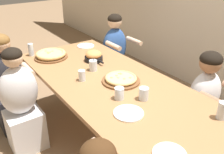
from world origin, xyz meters
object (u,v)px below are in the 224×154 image
Objects in this scene: drinking_glass_d at (82,76)px; diner_far_left at (115,58)px; empty_plate_c at (170,154)px; empty_plate_a at (128,113)px; pizza_board_second at (121,79)px; pizza_board_main at (51,55)px; drinking_glass_c at (119,93)px; drinking_glass_b at (222,111)px; skillet_bowl at (94,56)px; drinking_glass_e at (144,94)px; empty_plate_b at (86,46)px; drinking_glass_a at (31,50)px; diner_far_midright at (202,107)px; cocktail_glass_blue at (93,66)px; diner_near_midleft at (22,106)px; diner_near_left at (9,87)px.

diner_far_left is at bearing 129.60° from drinking_glass_d.
empty_plate_a is at bearing 172.22° from empty_plate_c.
empty_plate_c is (0.92, -0.33, -0.02)m from pizza_board_second.
pizza_board_main is 3.68× the size of drinking_glass_c.
empty_plate_c is at bearing -85.68° from drinking_glass_b.
drinking_glass_e is at bearing -5.88° from skillet_bowl.
drinking_glass_c is at bearing -145.56° from drinking_glass_b.
drinking_glass_c is at bearing 161.50° from empty_plate_a.
skillet_bowl is at bearing 135.64° from drinking_glass_d.
drinking_glass_a reaches higher than empty_plate_b.
pizza_board_second is at bearing 56.94° from diner_far_left.
diner_far_midright reaches higher than empty_plate_c.
drinking_glass_c is 0.09× the size of diner_far_left.
diner_far_left is (-1.36, 0.69, -0.30)m from drinking_glass_e.
drinking_glass_b reaches higher than empty_plate_c.
cocktail_glass_blue reaches higher than empty_plate_b.
empty_plate_b is 2.02× the size of drinking_glass_e.
empty_plate_b is 1.42m from drinking_glass_e.
drinking_glass_c is at bearing -17.27° from skillet_bowl.
drinking_glass_c reaches higher than empty_plate_c.
diner_near_midleft reaches higher than drinking_glass_b.
drinking_glass_c is 0.09× the size of diner_near_left.
drinking_glass_a is 1.38m from drinking_glass_c.
empty_plate_b is 1.04m from diner_near_left.
diner_far_left reaches higher than drinking_glass_d.
skillet_bowl reaches higher than empty_plate_b.
diner_far_midright reaches higher than drinking_glass_d.
empty_plate_b is (-0.46, 0.16, -0.05)m from skillet_bowl.
drinking_glass_a is 1.54m from drinking_glass_e.
drinking_glass_d reaches higher than empty_plate_a.
pizza_board_second is 0.86m from diner_far_midright.
diner_near_left is at bearing -146.11° from drinking_glass_d.
diner_far_midright is at bearing 16.08° from empty_plate_b.
cocktail_glass_blue is at bearing 168.92° from empty_plate_c.
skillet_bowl is 0.27× the size of diner_far_midright.
diner_near_left is at bearing 90.00° from diner_near_midleft.
drinking_glass_e is at bearing -151.50° from drinking_glass_b.
diner_near_left reaches higher than empty_plate_c.
cocktail_glass_blue is at bearing -32.60° from skillet_bowl.
skillet_bowl is 1.46m from drinking_glass_b.
drinking_glass_a is at bearing -173.12° from empty_plate_a.
drinking_glass_d is (-1.10, -0.53, -0.02)m from drinking_glass_b.
empty_plate_b is 0.95m from drinking_glass_d.
empty_plate_c is 0.18× the size of diner_far_left.
skillet_bowl is 0.99m from diner_near_left.
diner_far_left is (-0.43, 0.59, -0.30)m from skillet_bowl.
empty_plate_c is 2.05m from drinking_glass_a.
skillet_bowl is 0.49m from empty_plate_b.
diner_near_midleft reaches higher than pizza_board_main.
empty_plate_a is at bearing -12.96° from cocktail_glass_blue.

